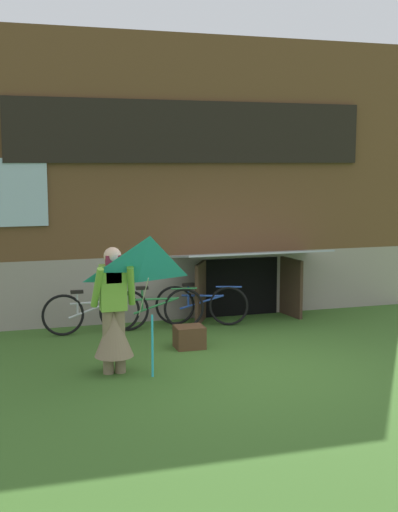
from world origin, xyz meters
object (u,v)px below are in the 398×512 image
Objects in this scene: person at (114,321)px; bicycle_green at (156,308)px; bicycle_blue at (202,305)px; kite at (150,274)px; bicycle_silver at (92,312)px; wooden_crate at (189,337)px.

person is 1.04× the size of bicycle_green.
kite is at bearing -98.87° from bicycle_blue.
bicycle_silver is (-0.01, 2.15, -0.36)m from person.
bicycle_blue is at bearing 67.97° from person.
bicycle_blue is 0.82m from bicycle_green.
bicycle_green is at bearing -154.62° from bicycle_blue.
person is at bearing -110.87° from bicycle_blue.
kite reaches higher than bicycle_blue.
person is 0.95× the size of kite.
bicycle_green is 3.73× the size of wooden_crate.
bicycle_silver reaches higher than wooden_crate.
bicycle_silver is at bearing 97.95° from kite.
bicycle_blue is 0.94× the size of bicycle_green.
bicycle_silver is at bearing -159.17° from bicycle_blue.
person reaches higher than wooden_crate.
kite is 1.10× the size of bicycle_green.
kite is 3.32m from bicycle_blue.
kite is 1.11× the size of bicycle_silver.
kite is 1.17× the size of bicycle_blue.
bicycle_green is 1.26m from wooden_crate.
bicycle_blue is 3.51× the size of wooden_crate.
bicycle_silver is at bearing 108.68° from person.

